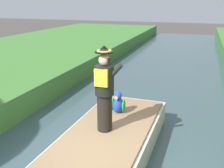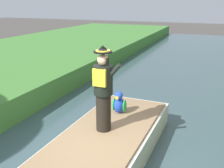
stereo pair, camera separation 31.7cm
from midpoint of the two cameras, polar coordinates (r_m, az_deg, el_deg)
The scene contains 4 objects.
canal_water at distance 5.79m, azimuth -1.28°, elevation -17.83°, with size 5.89×48.00×0.10m, color #3D565B.
boat at distance 6.05m, azimuth 0.94°, elevation -12.12°, with size 1.88×4.23×0.61m.
person_pirate at distance 5.48m, azimuth -0.24°, elevation -1.23°, with size 0.61×0.42×1.85m.
parrot_plush at distance 6.58m, azimuth 2.96°, elevation -4.27°, with size 0.36×0.34×0.57m.
Camera 2 is at (2.03, -4.26, 3.41)m, focal length 42.17 mm.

